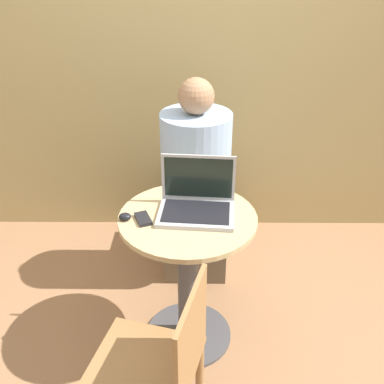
{
  "coord_description": "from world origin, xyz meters",
  "views": [
    {
      "loc": [
        0.03,
        -1.73,
        1.88
      ],
      "look_at": [
        0.02,
        0.05,
        0.87
      ],
      "focal_mm": 42.0,
      "sensor_mm": 36.0,
      "label": 1
    }
  ],
  "objects_px": {
    "person_seated": "(196,195)",
    "chair_empty": "(159,370)",
    "cell_phone": "(143,219)",
    "laptop": "(197,202)"
  },
  "relations": [
    {
      "from": "cell_phone",
      "to": "chair_empty",
      "type": "xyz_separation_m",
      "value": [
        0.1,
        -0.55,
        -0.33
      ]
    },
    {
      "from": "cell_phone",
      "to": "person_seated",
      "type": "distance_m",
      "value": 0.75
    },
    {
      "from": "chair_empty",
      "to": "cell_phone",
      "type": "bearing_deg",
      "value": 100.11
    },
    {
      "from": "laptop",
      "to": "person_seated",
      "type": "distance_m",
      "value": 0.65
    },
    {
      "from": "cell_phone",
      "to": "chair_empty",
      "type": "relative_size",
      "value": 0.14
    },
    {
      "from": "person_seated",
      "to": "chair_empty",
      "type": "bearing_deg",
      "value": -96.66
    },
    {
      "from": "person_seated",
      "to": "cell_phone",
      "type": "bearing_deg",
      "value": -110.04
    },
    {
      "from": "laptop",
      "to": "person_seated",
      "type": "bearing_deg",
      "value": 90.28
    },
    {
      "from": "chair_empty",
      "to": "person_seated",
      "type": "xyz_separation_m",
      "value": [
        0.14,
        1.21,
        0.07
      ]
    },
    {
      "from": "chair_empty",
      "to": "laptop",
      "type": "bearing_deg",
      "value": 77.16
    }
  ]
}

